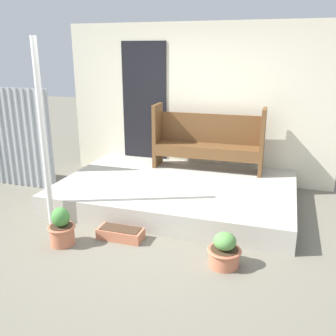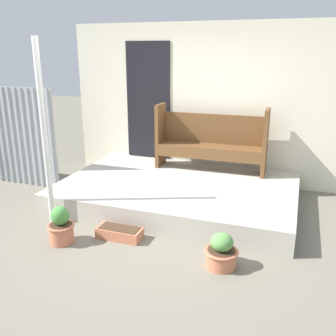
{
  "view_description": "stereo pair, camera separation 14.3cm",
  "coord_description": "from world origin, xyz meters",
  "px_view_note": "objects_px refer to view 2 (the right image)",
  "views": [
    {
      "loc": [
        1.51,
        -3.86,
        2.17
      ],
      "look_at": [
        0.14,
        0.39,
        0.75
      ],
      "focal_mm": 40.0,
      "sensor_mm": 36.0,
      "label": 1
    },
    {
      "loc": [
        1.65,
        -3.82,
        2.17
      ],
      "look_at": [
        0.14,
        0.39,
        0.75
      ],
      "focal_mm": 40.0,
      "sensor_mm": 36.0,
      "label": 2
    }
  ],
  "objects_px": {
    "flower_pot_middle": "(221,252)",
    "planter_box_rect": "(120,233)",
    "bench": "(211,139)",
    "support_post": "(44,136)",
    "flower_pot_left": "(61,227)"
  },
  "relations": [
    {
      "from": "support_post",
      "to": "flower_pot_left",
      "type": "height_order",
      "value": "support_post"
    },
    {
      "from": "support_post",
      "to": "flower_pot_middle",
      "type": "bearing_deg",
      "value": -7.74
    },
    {
      "from": "flower_pot_middle",
      "to": "planter_box_rect",
      "type": "xyz_separation_m",
      "value": [
        -1.28,
        0.2,
        -0.1
      ]
    },
    {
      "from": "bench",
      "to": "flower_pot_middle",
      "type": "bearing_deg",
      "value": -74.82
    },
    {
      "from": "bench",
      "to": "planter_box_rect",
      "type": "distance_m",
      "value": 2.33
    },
    {
      "from": "support_post",
      "to": "bench",
      "type": "relative_size",
      "value": 1.32
    },
    {
      "from": "planter_box_rect",
      "to": "support_post",
      "type": "bearing_deg",
      "value": 173.83
    },
    {
      "from": "flower_pot_left",
      "to": "flower_pot_middle",
      "type": "height_order",
      "value": "flower_pot_left"
    },
    {
      "from": "bench",
      "to": "support_post",
      "type": "bearing_deg",
      "value": -130.22
    },
    {
      "from": "bench",
      "to": "flower_pot_left",
      "type": "bearing_deg",
      "value": -116.99
    },
    {
      "from": "bench",
      "to": "flower_pot_middle",
      "type": "distance_m",
      "value": 2.51
    },
    {
      "from": "flower_pot_left",
      "to": "planter_box_rect",
      "type": "distance_m",
      "value": 0.69
    },
    {
      "from": "planter_box_rect",
      "to": "bench",
      "type": "bearing_deg",
      "value": 74.38
    },
    {
      "from": "flower_pot_middle",
      "to": "flower_pot_left",
      "type": "bearing_deg",
      "value": -176.23
    },
    {
      "from": "bench",
      "to": "planter_box_rect",
      "type": "height_order",
      "value": "bench"
    }
  ]
}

